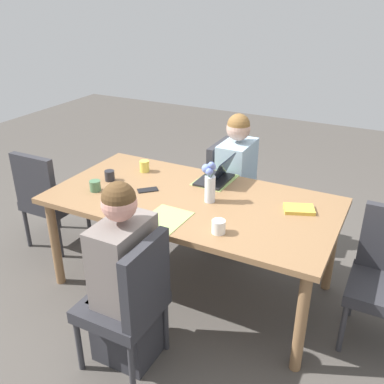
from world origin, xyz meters
TOP-DOWN VIEW (x-y plane):
  - ground_plane at (0.00, 0.00)m, footprint 10.00×10.00m
  - dining_table at (0.00, 0.00)m, footprint 2.05×1.05m
  - chair_near_left_near at (0.04, -0.86)m, footprint 0.44×0.44m
  - person_near_left_near at (-0.03, -0.80)m, footprint 0.36×0.40m
  - chair_far_left_mid at (-0.04, 0.83)m, footprint 0.44×0.44m
  - person_far_left_mid at (0.03, 0.77)m, footprint 0.36×0.40m
  - chair_head_left_right_near at (-1.38, -0.05)m, footprint 0.44×0.44m
  - flower_vase at (0.13, 0.02)m, footprint 0.10×0.09m
  - placemat_near_left_near at (-0.01, -0.37)m, footprint 0.27×0.37m
  - placemat_far_left_mid at (0.02, 0.37)m, footprint 0.27×0.37m
  - laptop_far_left_mid at (0.04, 0.35)m, footprint 0.22×0.32m
  - coffee_mug_near_left at (-0.72, -0.01)m, footprint 0.08×0.08m
  - coffee_mug_near_right at (-0.70, -0.21)m, footprint 0.08×0.08m
  - coffee_mug_centre_left at (-0.57, 0.27)m, footprint 0.08×0.08m
  - coffee_mug_centre_right at (0.36, -0.35)m, footprint 0.09×0.09m
  - book_red_cover at (0.73, 0.16)m, footprint 0.24×0.20m
  - phone_black at (-0.35, -0.03)m, footprint 0.16×0.16m

SIDE VIEW (x-z plane):
  - ground_plane at x=0.00m, z-range 0.00..0.00m
  - chair_near_left_near at x=0.04m, z-range 0.05..0.95m
  - chair_far_left_mid at x=-0.04m, z-range 0.05..0.95m
  - chair_head_left_right_near at x=-1.38m, z-range 0.05..0.95m
  - person_near_left_near at x=-0.03m, z-range -0.07..1.12m
  - person_far_left_mid at x=0.03m, z-range -0.07..1.12m
  - dining_table at x=0.00m, z-range 0.31..1.07m
  - placemat_near_left_near at x=-0.01m, z-range 0.76..0.76m
  - placemat_far_left_mid at x=0.02m, z-range 0.76..0.76m
  - phone_black at x=-0.35m, z-range 0.76..0.77m
  - book_red_cover at x=0.73m, z-range 0.76..0.78m
  - coffee_mug_near_right at x=-0.70m, z-range 0.76..0.84m
  - coffee_mug_near_left at x=-0.72m, z-range 0.76..0.84m
  - laptop_far_left_mid at x=0.04m, z-range 0.70..0.90m
  - coffee_mug_centre_right at x=0.36m, z-range 0.76..0.84m
  - coffee_mug_centre_left at x=-0.57m, z-range 0.76..0.85m
  - flower_vase at x=0.13m, z-range 0.76..1.06m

